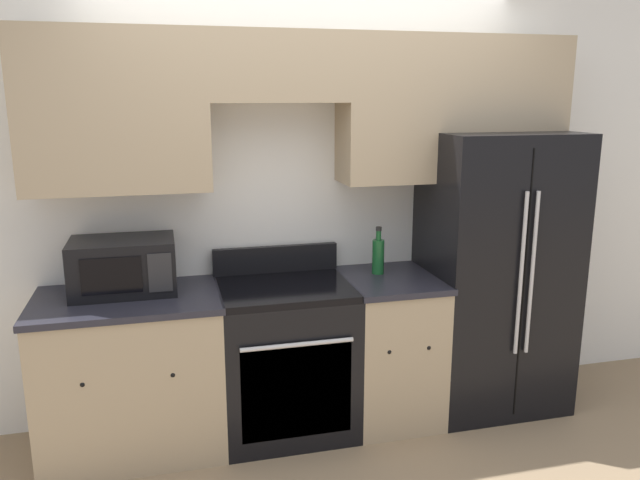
# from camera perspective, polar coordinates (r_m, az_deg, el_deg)

# --- Properties ---
(ground_plane) EXTENTS (12.00, 12.00, 0.00)m
(ground_plane) POSITION_cam_1_polar(r_m,az_deg,el_deg) (3.67, 1.27, -18.64)
(ground_plane) COLOR #937A5B
(wall_back) EXTENTS (8.00, 0.39, 2.60)m
(wall_back) POSITION_cam_1_polar(r_m,az_deg,el_deg) (3.71, -0.89, 6.70)
(wall_back) COLOR white
(wall_back) RESTS_ON ground_plane
(lower_cabinets_left) EXTENTS (0.98, 0.64, 0.88)m
(lower_cabinets_left) POSITION_cam_1_polar(r_m,az_deg,el_deg) (3.64, -16.80, -11.63)
(lower_cabinets_left) COLOR tan
(lower_cabinets_left) RESTS_ON ground_plane
(lower_cabinets_right) EXTENTS (0.54, 0.64, 0.88)m
(lower_cabinets_right) POSITION_cam_1_polar(r_m,az_deg,el_deg) (3.85, 6.34, -9.69)
(lower_cabinets_right) COLOR tan
(lower_cabinets_right) RESTS_ON ground_plane
(oven_range) EXTENTS (0.76, 0.65, 1.04)m
(oven_range) POSITION_cam_1_polar(r_m,az_deg,el_deg) (3.68, -3.15, -10.63)
(oven_range) COLOR black
(oven_range) RESTS_ON ground_plane
(refrigerator) EXTENTS (0.85, 0.72, 1.72)m
(refrigerator) POSITION_cam_1_polar(r_m,az_deg,el_deg) (4.02, 15.50, -2.79)
(refrigerator) COLOR black
(refrigerator) RESTS_ON ground_plane
(microwave) EXTENTS (0.55, 0.37, 0.29)m
(microwave) POSITION_cam_1_polar(r_m,az_deg,el_deg) (3.53, -17.54, -2.27)
(microwave) COLOR black
(microwave) RESTS_ON lower_cabinets_left
(bottle) EXTENTS (0.07, 0.07, 0.29)m
(bottle) POSITION_cam_1_polar(r_m,az_deg,el_deg) (3.74, 5.34, -1.39)
(bottle) COLOR #195928
(bottle) RESTS_ON lower_cabinets_right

